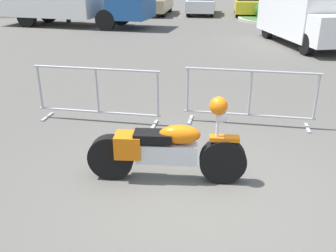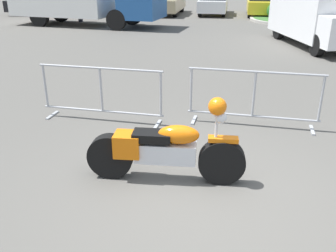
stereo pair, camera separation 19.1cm
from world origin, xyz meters
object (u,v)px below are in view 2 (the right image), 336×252
(delivery_van, at_px, (318,12))
(parked_car_green, at_px, (122,1))
(crowd_barrier_near, at_px, (101,93))
(parked_car_red, at_px, (78,1))
(parked_car_tan, at_px, (167,2))
(motorcycle, at_px, (165,149))
(crowd_barrier_far, at_px, (254,98))
(parked_car_white, at_px, (214,3))
(parked_car_yellow, at_px, (262,3))
(parked_car_black, at_px, (32,2))
(pedestrian, at_px, (79,4))

(delivery_van, xyz_separation_m, parked_car_green, (-9.50, 10.00, -0.47))
(crowd_barrier_near, xyz_separation_m, parked_car_red, (-6.28, 18.20, 0.19))
(parked_car_red, relative_size, parked_car_tan, 1.00)
(motorcycle, bearing_deg, parked_car_tan, 96.23)
(crowd_barrier_far, bearing_deg, parked_car_white, 91.25)
(parked_car_yellow, bearing_deg, parked_car_tan, 93.74)
(parked_car_black, xyz_separation_m, parked_car_white, (11.66, 0.28, 0.03))
(parked_car_green, distance_m, parked_car_tan, 2.96)
(crowd_barrier_near, relative_size, parked_car_yellow, 0.57)
(delivery_van, relative_size, parked_car_red, 1.18)
(parked_car_black, height_order, parked_car_tan, parked_car_tan)
(crowd_barrier_far, xyz_separation_m, parked_car_red, (-9.14, 18.20, 0.19))
(crowd_barrier_near, height_order, parked_car_tan, parked_car_tan)
(parked_car_green, xyz_separation_m, parked_car_white, (5.83, -0.30, -0.06))
(parked_car_black, xyz_separation_m, parked_car_green, (5.83, 0.58, 0.09))
(delivery_van, xyz_separation_m, parked_car_red, (-12.42, 9.91, -0.49))
(motorcycle, xyz_separation_m, parked_car_black, (-10.62, 19.79, 0.21))
(parked_car_yellow, bearing_deg, parked_car_white, 88.46)
(motorcycle, height_order, crowd_barrier_far, motorcycle)
(crowd_barrier_near, distance_m, parked_car_green, 18.60)
(crowd_barrier_far, distance_m, parked_car_white, 17.99)
(parked_car_black, height_order, parked_car_red, parked_car_red)
(parked_car_black, height_order, parked_car_yellow, parked_car_yellow)
(motorcycle, relative_size, parked_car_green, 0.48)
(parked_car_yellow, bearing_deg, crowd_barrier_far, 176.77)
(crowd_barrier_far, bearing_deg, pedestrian, 118.89)
(parked_car_red, height_order, parked_car_tan, parked_car_tan)
(crowd_barrier_far, xyz_separation_m, delivery_van, (3.28, 8.29, 0.68))
(crowd_barrier_near, distance_m, delivery_van, 10.34)
(parked_car_red, bearing_deg, parked_car_green, -83.30)
(parked_car_red, relative_size, parked_car_yellow, 1.05)
(parked_car_white, bearing_deg, delivery_van, -154.37)
(parked_car_green, bearing_deg, parked_car_yellow, -89.23)
(crowd_barrier_near, distance_m, parked_car_yellow, 18.46)
(parked_car_black, bearing_deg, parked_car_tan, -84.68)
(parked_car_tan, xyz_separation_m, parked_car_yellow, (5.83, -0.12, -0.04))
(parked_car_yellow, relative_size, pedestrian, 2.54)
(parked_car_tan, height_order, parked_car_white, parked_car_tan)
(motorcycle, height_order, parked_car_red, parked_car_red)
(parked_car_red, relative_size, pedestrian, 2.66)
(parked_car_green, relative_size, parked_car_white, 1.08)
(parked_car_tan, bearing_deg, crowd_barrier_near, -173.66)
(parked_car_white, bearing_deg, parked_car_green, 91.93)
(crowd_barrier_near, relative_size, parked_car_white, 0.57)
(crowd_barrier_far, height_order, parked_car_black, parked_car_black)
(crowd_barrier_near, bearing_deg, pedestrian, 109.09)
(parked_car_black, distance_m, parked_car_tan, 8.75)
(crowd_barrier_far, height_order, delivery_van, delivery_van)
(parked_car_white, relative_size, pedestrian, 2.51)
(parked_car_black, height_order, pedestrian, pedestrian)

